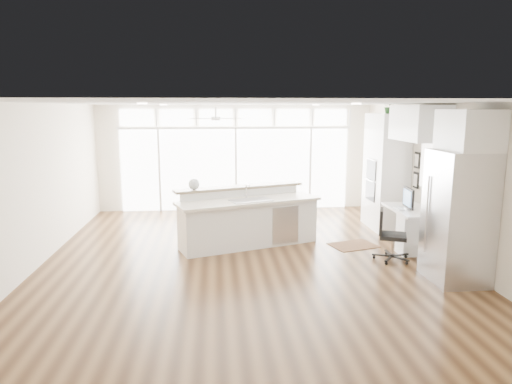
{
  "coord_description": "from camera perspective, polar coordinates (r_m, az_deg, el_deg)",
  "views": [
    {
      "loc": [
        -0.53,
        -7.74,
        2.62
      ],
      "look_at": [
        0.22,
        0.6,
        1.07
      ],
      "focal_mm": 32.0,
      "sensor_mm": 36.0,
      "label": 1
    }
  ],
  "objects": [
    {
      "name": "floor",
      "position": [
        8.19,
        -1.18,
        -8.26
      ],
      "size": [
        7.0,
        8.0,
        0.02
      ],
      "primitive_type": "cube",
      "color": "#3C2412",
      "rests_on": "ground"
    },
    {
      "name": "ceiling",
      "position": [
        7.76,
        -1.26,
        11.06
      ],
      "size": [
        7.0,
        8.0,
        0.02
      ],
      "primitive_type": "cube",
      "color": "silver",
      "rests_on": "wall_back"
    },
    {
      "name": "wall_back",
      "position": [
        11.82,
        -2.56,
        4.3
      ],
      "size": [
        7.0,
        0.04,
        2.7
      ],
      "primitive_type": "cube",
      "color": "silver",
      "rests_on": "floor"
    },
    {
      "name": "wall_front",
      "position": [
        3.98,
        2.79,
        -8.16
      ],
      "size": [
        7.0,
        0.04,
        2.7
      ],
      "primitive_type": "cube",
      "color": "silver",
      "rests_on": "floor"
    },
    {
      "name": "wall_left",
      "position": [
        8.39,
        -25.83,
        0.71
      ],
      "size": [
        0.04,
        8.0,
        2.7
      ],
      "primitive_type": "cube",
      "color": "silver",
      "rests_on": "floor"
    },
    {
      "name": "wall_right",
      "position": [
        8.82,
        22.12,
        1.42
      ],
      "size": [
        0.04,
        8.0,
        2.7
      ],
      "primitive_type": "cube",
      "color": "silver",
      "rests_on": "floor"
    },
    {
      "name": "glass_wall",
      "position": [
        11.8,
        -2.53,
        2.82
      ],
      "size": [
        5.8,
        0.06,
        2.08
      ],
      "primitive_type": "cube",
      "color": "white",
      "rests_on": "wall_back"
    },
    {
      "name": "transom_row",
      "position": [
        11.69,
        -2.58,
        9.3
      ],
      "size": [
        5.9,
        0.06,
        0.4
      ],
      "primitive_type": "cube",
      "color": "white",
      "rests_on": "wall_back"
    },
    {
      "name": "desk_window",
      "position": [
        9.04,
        21.12,
        2.97
      ],
      "size": [
        0.04,
        0.85,
        0.85
      ],
      "primitive_type": "cube",
      "color": "white",
      "rests_on": "wall_right"
    },
    {
      "name": "ceiling_fan",
      "position": [
        10.54,
        -5.06,
        9.68
      ],
      "size": [
        1.16,
        1.16,
        0.32
      ],
      "primitive_type": "cube",
      "color": "silver",
      "rests_on": "ceiling"
    },
    {
      "name": "recessed_lights",
      "position": [
        7.96,
        -1.36,
        10.9
      ],
      "size": [
        3.4,
        3.0,
        0.02
      ],
      "primitive_type": "cube",
      "color": "white",
      "rests_on": "ceiling"
    },
    {
      "name": "oven_cabinet",
      "position": [
        10.32,
        15.92,
        2.45
      ],
      "size": [
        0.64,
        1.2,
        2.5
      ],
      "primitive_type": "cube",
      "color": "white",
      "rests_on": "floor"
    },
    {
      "name": "desk_nook",
      "position": [
        9.11,
        18.77,
        -4.33
      ],
      "size": [
        0.72,
        1.3,
        0.76
      ],
      "primitive_type": "cube",
      "color": "white",
      "rests_on": "floor"
    },
    {
      "name": "upper_cabinets",
      "position": [
        8.85,
        19.76,
        8.12
      ],
      "size": [
        0.64,
        1.3,
        0.64
      ],
      "primitive_type": "cube",
      "color": "white",
      "rests_on": "wall_right"
    },
    {
      "name": "refrigerator",
      "position": [
        7.53,
        23.94,
        -2.88
      ],
      "size": [
        0.76,
        0.9,
        2.0
      ],
      "primitive_type": "cube",
      "color": "silver",
      "rests_on": "floor"
    },
    {
      "name": "fridge_cabinet",
      "position": [
        7.39,
        25.11,
        7.01
      ],
      "size": [
        0.64,
        0.9,
        0.6
      ],
      "primitive_type": "cube",
      "color": "white",
      "rests_on": "wall_right"
    },
    {
      "name": "framed_photos",
      "position": [
        9.61,
        19.45,
        2.58
      ],
      "size": [
        0.06,
        0.22,
        0.8
      ],
      "primitive_type": "cube",
      "color": "black",
      "rests_on": "wall_right"
    },
    {
      "name": "kitchen_island",
      "position": [
        8.76,
        -0.92,
        -3.21
      ],
      "size": [
        2.94,
        1.89,
        1.09
      ],
      "primitive_type": "cube",
      "rotation": [
        0.0,
        0.0,
        0.33
      ],
      "color": "white",
      "rests_on": "floor"
    },
    {
      "name": "rug",
      "position": [
        9.06,
        12.08,
        -6.53
      ],
      "size": [
        0.99,
        0.83,
        0.01
      ],
      "primitive_type": "cube",
      "rotation": [
        0.0,
        0.0,
        0.3
      ],
      "color": "#3B2112",
      "rests_on": "floor"
    },
    {
      "name": "office_chair",
      "position": [
        8.27,
        16.76,
        -5.24
      ],
      "size": [
        0.58,
        0.56,
        0.89
      ],
      "primitive_type": "cube",
      "rotation": [
        0.0,
        0.0,
        -0.36
      ],
      "color": "black",
      "rests_on": "floor"
    },
    {
      "name": "fishbowl",
      "position": [
        8.68,
        -7.75,
        0.98
      ],
      "size": [
        0.26,
        0.26,
        0.21
      ],
      "primitive_type": "sphere",
      "rotation": [
        0.0,
        0.0,
        0.25
      ],
      "color": "silver",
      "rests_on": "kitchen_island"
    },
    {
      "name": "monitor",
      "position": [
        8.95,
        18.52,
        -0.71
      ],
      "size": [
        0.13,
        0.5,
        0.42
      ],
      "primitive_type": "cube",
      "rotation": [
        0.0,
        0.0,
        -0.08
      ],
      "color": "black",
      "rests_on": "desk_nook"
    },
    {
      "name": "keyboard",
      "position": [
        8.93,
        17.45,
        -2.0
      ],
      "size": [
        0.11,
        0.3,
        0.01
      ],
      "primitive_type": "cube",
      "rotation": [
        0.0,
        0.0,
        -0.01
      ],
      "color": "silver",
      "rests_on": "desk_nook"
    },
    {
      "name": "potted_plant",
      "position": [
        10.23,
        16.31,
        10.09
      ],
      "size": [
        0.32,
        0.35,
        0.25
      ],
      "primitive_type": "imported",
      "rotation": [
        0.0,
        0.0,
        0.1
      ],
      "color": "#2D632A",
      "rests_on": "oven_cabinet"
    }
  ]
}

